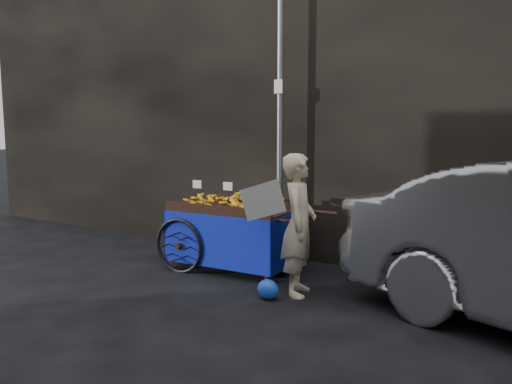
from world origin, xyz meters
The scene contains 6 objects.
ground centered at (0.00, 0.00, 0.00)m, with size 80.00×80.00×0.00m, color black.
building_wall centered at (0.39, 2.60, 2.50)m, with size 13.50×2.00×5.00m.
street_pole centered at (0.30, 1.30, 2.01)m, with size 0.12×0.10×4.00m.
banana_cart centered at (-0.13, 0.78, 0.73)m, with size 2.21×1.14×1.18m.
vendor centered at (1.12, 0.25, 0.79)m, with size 0.90×0.67×1.58m.
plastic_bag centered at (0.93, -0.08, 0.11)m, with size 0.25×0.20×0.22m, color blue.
Camera 1 is at (3.57, -4.61, 1.84)m, focal length 35.00 mm.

